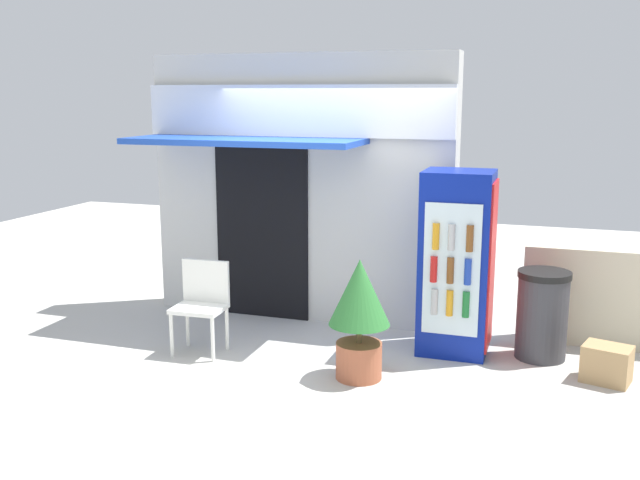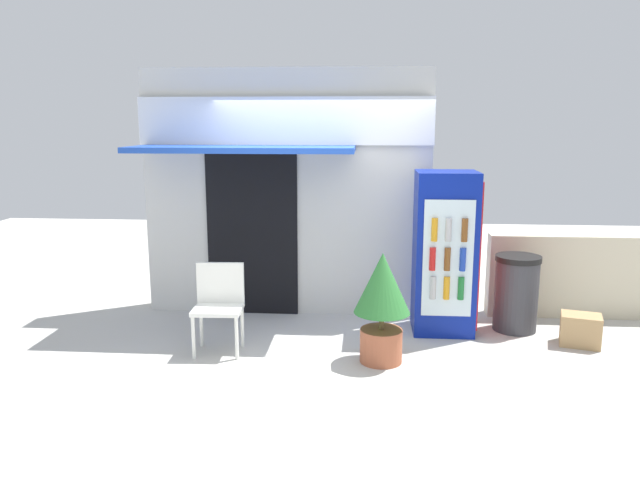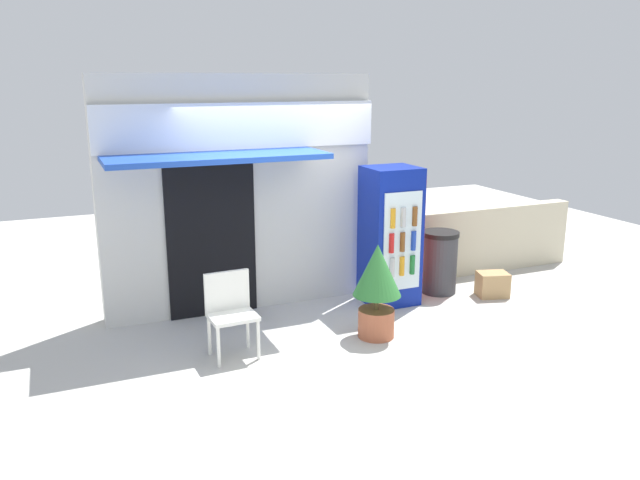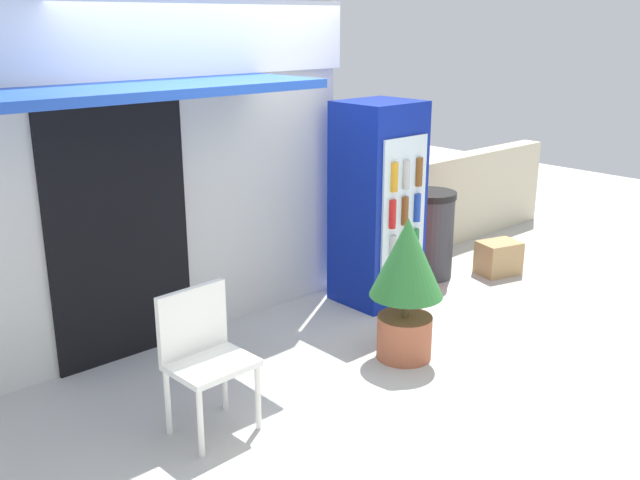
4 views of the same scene
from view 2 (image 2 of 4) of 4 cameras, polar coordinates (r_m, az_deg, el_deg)
The scene contains 8 objects.
ground at distance 6.05m, azimuth -0.41°, elevation -10.79°, with size 16.00×16.00×0.00m, color beige.
storefront_building at distance 7.11m, azimuth -3.29°, elevation 4.79°, with size 3.34×1.21×2.86m.
drink_cooler at distance 6.61m, azimuth 11.76°, elevation -1.19°, with size 0.66×0.64×1.75m.
plastic_chair at distance 6.09m, azimuth -9.54°, elevation -5.64°, with size 0.49×0.41×0.88m.
potted_plant_near_shop at distance 5.71m, azimuth 5.90°, elevation -5.52°, with size 0.53×0.53×1.07m.
trash_bin at distance 6.94m, azimuth 18.10°, elevation -4.78°, with size 0.49×0.49×0.84m.
stone_boundary_wall at distance 7.80m, azimuth 25.77°, elevation -3.16°, with size 2.80×0.23×0.97m, color beige.
cardboard_box at distance 6.79m, azimuth 23.45°, elevation -7.83°, with size 0.39×0.29×0.32m, color tan.
Camera 2 is at (0.47, -5.60, 2.26)m, focal length 33.77 mm.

